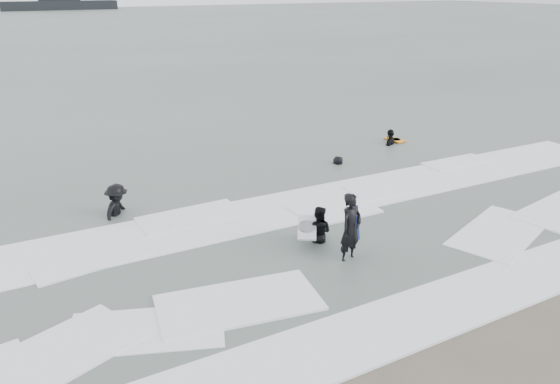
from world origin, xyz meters
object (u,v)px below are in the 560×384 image
surfer_centre (349,261)px  surfer_right_near (390,145)px  surfer_breaker (118,216)px  surfer_right_far (338,165)px  vessel_horizon (60,4)px  surfer_wading (318,242)px

surfer_centre → surfer_right_near: (7.85, 8.11, 0.00)m
surfer_breaker → surfer_right_near: surfer_breaker is taller
surfer_right_far → vessel_horizon: bearing=-107.5°
surfer_right_near → surfer_right_far: 3.85m
surfer_centre → surfer_wading: (-0.12, 1.35, 0.00)m
surfer_breaker → surfer_right_near: (12.53, 2.34, 0.00)m
surfer_wading → vessel_horizon: (12.19, 145.63, 1.42)m
surfer_breaker → vessel_horizon: 142.21m
surfer_wading → vessel_horizon: 146.15m
surfer_wading → surfer_breaker: bearing=-0.1°
surfer_centre → surfer_right_far: (4.21, 6.84, 0.00)m
surfer_wading → surfer_right_near: 10.45m
surfer_breaker → surfer_right_far: bearing=-42.0°
surfer_right_near → vessel_horizon: size_ratio=0.07×
surfer_breaker → surfer_right_near: 12.74m
surfer_wading → surfer_right_near: size_ratio=0.86×
surfer_breaker → vessel_horizon: bearing=34.4°
surfer_breaker → surfer_right_far: surfer_breaker is taller
surfer_breaker → surfer_wading: bearing=-93.0°
surfer_breaker → surfer_right_near: size_ratio=1.02×
surfer_wading → surfer_right_near: bearing=-95.7°
surfer_wading → vessel_horizon: vessel_horizon is taller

